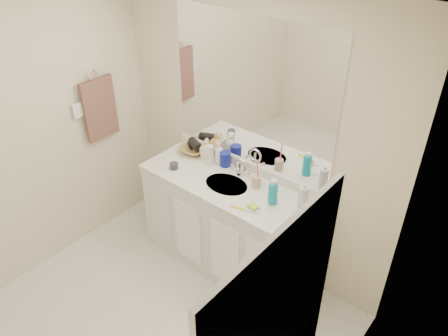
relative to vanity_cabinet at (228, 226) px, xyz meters
name	(u,v)px	position (x,y,z in m)	size (l,w,h in m)	color
floor	(143,336)	(0.00, -1.02, -0.42)	(2.60, 2.60, 0.00)	silver
ceiling	(90,13)	(0.00, -1.02, 1.97)	(2.60, 2.60, 0.02)	white
wall_back	(250,136)	(0.00, 0.28, 0.77)	(2.60, 0.02, 2.40)	beige
wall_left	(15,146)	(-1.30, -1.02, 0.77)	(0.02, 2.60, 2.40)	beige
wall_right	(307,330)	(1.30, -1.02, 0.77)	(0.02, 2.60, 2.40)	beige
vanity_cabinet	(228,226)	(0.00, 0.00, 0.00)	(1.50, 0.55, 0.85)	silver
countertop	(228,185)	(0.00, 0.00, 0.44)	(1.52, 0.57, 0.03)	white
backsplash	(248,165)	(0.00, 0.26, 0.50)	(1.52, 0.03, 0.08)	white
sink_basin	(226,185)	(0.00, -0.02, 0.44)	(0.37, 0.37, 0.02)	beige
faucet	(240,169)	(0.00, 0.16, 0.51)	(0.02, 0.02, 0.11)	silver
mirror	(251,94)	(0.00, 0.27, 1.14)	(1.48, 0.01, 1.20)	white
blue_mug	(225,159)	(-0.18, 0.19, 0.52)	(0.09, 0.09, 0.13)	navy
tan_cup	(256,182)	(0.20, 0.10, 0.50)	(0.07, 0.07, 0.10)	tan
toothbrush	(258,172)	(0.21, 0.10, 0.60)	(0.01, 0.01, 0.20)	#F23F70
mouthwash_bottle	(273,193)	(0.42, 0.01, 0.54)	(0.07, 0.07, 0.17)	#0D90A3
clear_pump_bottle	(303,198)	(0.62, 0.11, 0.54)	(0.07, 0.07, 0.18)	silver
soap_dish	(253,209)	(0.36, -0.14, 0.46)	(0.11, 0.09, 0.01)	silver
green_soap	(253,207)	(0.36, -0.14, 0.48)	(0.07, 0.05, 0.03)	#AED433
orange_comb	(238,208)	(0.26, -0.21, 0.46)	(0.12, 0.02, 0.00)	yellow
dark_jar	(174,166)	(-0.49, -0.12, 0.48)	(0.07, 0.07, 0.05)	#302F35
extra_white_bottle	(210,155)	(-0.29, 0.12, 0.55)	(0.06, 0.06, 0.18)	white
soap_bottle_white	(219,153)	(-0.26, 0.19, 0.55)	(0.08, 0.08, 0.20)	white
soap_bottle_cream	(207,150)	(-0.37, 0.17, 0.55)	(0.08, 0.08, 0.18)	#F8EACA
soap_bottle_yellow	(207,148)	(-0.40, 0.20, 0.55)	(0.14, 0.14, 0.18)	#EEB15C
wicker_basket	(194,149)	(-0.54, 0.18, 0.48)	(0.24, 0.24, 0.06)	#A88043
hair_dryer	(195,144)	(-0.52, 0.18, 0.54)	(0.08, 0.08, 0.15)	black
towel_ring	(93,76)	(-1.27, -0.25, 1.12)	(0.11, 0.11, 0.01)	silver
hand_towel	(100,109)	(-1.25, -0.25, 0.82)	(0.04, 0.32, 0.55)	#4D3129
switch_plate	(78,111)	(-1.27, -0.45, 0.88)	(0.01, 0.09, 0.13)	white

